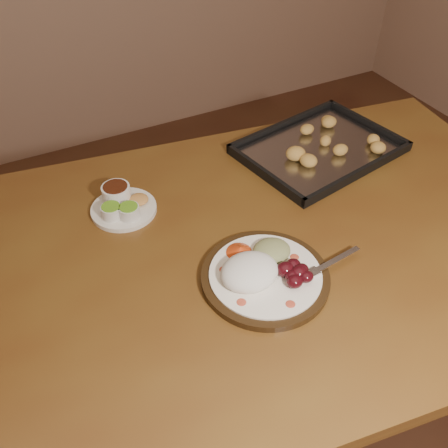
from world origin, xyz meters
TOP-DOWN VIEW (x-y plane):
  - dining_table at (0.01, 0.24)m, footprint 1.61×1.09m
  - dinner_plate at (0.00, 0.14)m, footprint 0.34×0.26m
  - condiment_saucer at (-0.18, 0.47)m, footprint 0.15×0.15m
  - baking_tray at (0.37, 0.47)m, footprint 0.45×0.37m

SIDE VIEW (x-z plane):
  - dining_table at x=0.01m, z-range 0.28..1.03m
  - baking_tray at x=0.37m, z-range 0.74..0.78m
  - condiment_saucer at x=-0.18m, z-range 0.74..0.79m
  - dinner_plate at x=0.00m, z-range 0.74..0.80m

